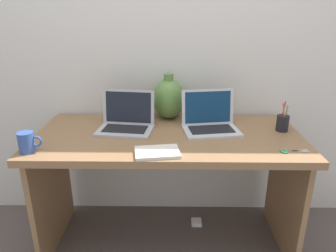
% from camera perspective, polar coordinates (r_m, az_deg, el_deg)
% --- Properties ---
extents(ground_plane, '(6.00, 6.00, 0.00)m').
position_cam_1_polar(ground_plane, '(2.21, 0.00, -19.90)').
color(ground_plane, '#564C47').
extents(back_wall, '(4.40, 0.04, 2.40)m').
position_cam_1_polar(back_wall, '(2.08, 0.15, 14.18)').
color(back_wall, silver).
rests_on(back_wall, ground).
extents(desk, '(1.53, 0.70, 0.75)m').
position_cam_1_polar(desk, '(1.88, 0.00, -6.02)').
color(desk, olive).
rests_on(desk, ground).
extents(laptop_left, '(0.34, 0.26, 0.22)m').
position_cam_1_polar(laptop_left, '(1.88, -7.50, 1.22)').
color(laptop_left, '#B2B2B7').
rests_on(laptop_left, desk).
extents(laptop_right, '(0.35, 0.27, 0.23)m').
position_cam_1_polar(laptop_right, '(1.88, 7.56, 1.17)').
color(laptop_right, silver).
rests_on(laptop_right, desk).
extents(green_vase, '(0.21, 0.21, 0.29)m').
position_cam_1_polar(green_vase, '(2.04, 0.11, 5.00)').
color(green_vase, '#5B843D').
rests_on(green_vase, desk).
extents(notebook_stack, '(0.24, 0.18, 0.02)m').
position_cam_1_polar(notebook_stack, '(1.57, -1.97, -4.78)').
color(notebook_stack, silver).
rests_on(notebook_stack, desk).
extents(coffee_mug, '(0.12, 0.08, 0.11)m').
position_cam_1_polar(coffee_mug, '(1.72, -24.22, -2.69)').
color(coffee_mug, '#335199').
rests_on(coffee_mug, desk).
extents(pen_cup, '(0.07, 0.07, 0.18)m').
position_cam_1_polar(pen_cup, '(1.96, 20.07, 0.55)').
color(pen_cup, black).
rests_on(pen_cup, desk).
extents(scissors, '(0.15, 0.05, 0.01)m').
position_cam_1_polar(scissors, '(1.71, 21.18, -4.26)').
color(scissors, '#B7B7BC').
rests_on(scissors, desk).
extents(power_brick, '(0.07, 0.07, 0.03)m').
position_cam_1_polar(power_brick, '(2.33, 5.19, -17.01)').
color(power_brick, white).
rests_on(power_brick, ground).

